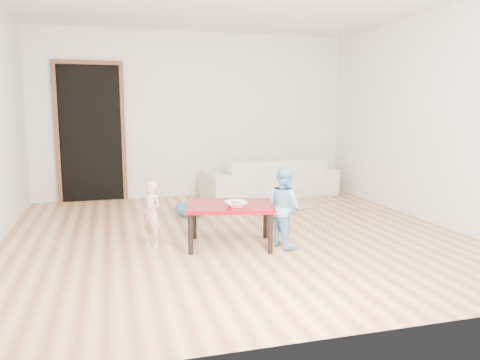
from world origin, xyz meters
name	(u,v)px	position (x,y,z in m)	size (l,w,h in m)	color
floor	(235,234)	(0.00, 0.00, 0.00)	(5.00, 5.00, 0.01)	#A16545
back_wall	(195,115)	(0.00, 2.50, 1.30)	(5.00, 0.02, 2.60)	white
right_wall	(431,117)	(2.50, 0.00, 1.30)	(0.02, 5.00, 2.60)	white
doorway	(91,134)	(-1.60, 2.48, 1.02)	(1.02, 0.08, 2.11)	brown
sofa	(269,177)	(1.12, 2.05, 0.31)	(2.14, 0.84, 0.63)	white
cushion	(261,170)	(0.91, 1.85, 0.47)	(0.43, 0.39, 0.12)	orange
red_table	(230,225)	(-0.16, -0.41, 0.22)	(0.88, 0.66, 0.44)	maroon
bowl	(236,204)	(-0.14, -0.56, 0.47)	(0.22, 0.22, 0.05)	white
broccoli	(236,204)	(-0.14, -0.56, 0.47)	(0.12, 0.12, 0.06)	#2D5919
child_pink	(152,214)	(-0.95, -0.25, 0.34)	(0.25, 0.16, 0.69)	#E6697B
child_blue	(284,207)	(0.36, -0.59, 0.41)	(0.40, 0.31, 0.82)	#64B3E8
basin	(191,211)	(-0.33, 1.04, 0.07)	(0.42, 0.42, 0.13)	teal
blanket	(268,204)	(0.86, 1.34, 0.03)	(1.09, 0.90, 0.05)	#B2AE9D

